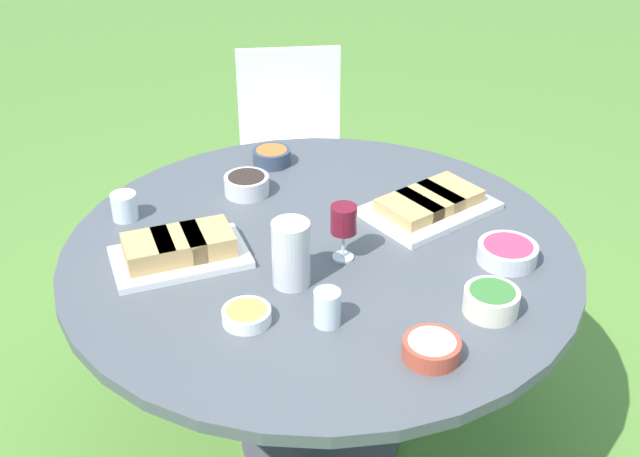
% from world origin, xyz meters
% --- Properties ---
extents(ground_plane, '(40.00, 40.00, 0.00)m').
position_xyz_m(ground_plane, '(0.00, 0.00, 0.00)').
color(ground_plane, '#5B8C38').
extents(dining_table, '(1.47, 1.47, 0.75)m').
position_xyz_m(dining_table, '(0.00, 0.00, 0.66)').
color(dining_table, '#4C4C51').
rests_on(dining_table, ground_plane).
extents(chair_near_right, '(0.58, 0.59, 0.89)m').
position_xyz_m(chair_near_right, '(1.05, -0.60, 0.52)').
color(chair_near_right, white).
rests_on(chair_near_right, ground_plane).
extents(water_pitcher, '(0.11, 0.10, 0.18)m').
position_xyz_m(water_pitcher, '(-0.10, 0.16, 0.84)').
color(water_pitcher, silver).
rests_on(water_pitcher, dining_table).
extents(wine_glass, '(0.07, 0.07, 0.16)m').
position_xyz_m(wine_glass, '(-0.09, -0.02, 0.87)').
color(wine_glass, silver).
rests_on(wine_glass, dining_table).
extents(platter_bread_main, '(0.31, 0.41, 0.08)m').
position_xyz_m(platter_bread_main, '(0.17, 0.36, 0.79)').
color(platter_bread_main, white).
rests_on(platter_bread_main, dining_table).
extents(platter_charcuterie, '(0.27, 0.39, 0.06)m').
position_xyz_m(platter_charcuterie, '(-0.03, -0.39, 0.78)').
color(platter_charcuterie, white).
rests_on(platter_charcuterie, dining_table).
extents(bowl_fries, '(0.12, 0.12, 0.04)m').
position_xyz_m(bowl_fries, '(-0.17, 0.35, 0.77)').
color(bowl_fries, white).
rests_on(bowl_fries, dining_table).
extents(bowl_salad, '(0.14, 0.14, 0.06)m').
position_xyz_m(bowl_salad, '(-0.50, -0.17, 0.79)').
color(bowl_salad, beige).
rests_on(bowl_salad, dining_table).
extents(bowl_olives, '(0.14, 0.14, 0.06)m').
position_xyz_m(bowl_olives, '(0.39, 0.01, 0.78)').
color(bowl_olives, silver).
rests_on(bowl_olives, dining_table).
extents(bowl_dip_red, '(0.16, 0.16, 0.05)m').
position_xyz_m(bowl_dip_red, '(-0.36, -0.38, 0.78)').
color(bowl_dip_red, silver).
rests_on(bowl_dip_red, dining_table).
extents(bowl_dip_cream, '(0.14, 0.14, 0.05)m').
position_xyz_m(bowl_dip_cream, '(-0.54, 0.07, 0.78)').
color(bowl_dip_cream, '#B74733').
rests_on(bowl_dip_cream, dining_table).
extents(bowl_roasted_veg, '(0.13, 0.13, 0.05)m').
position_xyz_m(bowl_roasted_veg, '(0.52, -0.17, 0.78)').
color(bowl_roasted_veg, '#334256').
rests_on(bowl_roasted_veg, dining_table).
extents(cup_water_near, '(0.08, 0.08, 0.08)m').
position_xyz_m(cup_water_near, '(0.47, 0.38, 0.79)').
color(cup_water_near, silver).
rests_on(cup_water_near, dining_table).
extents(cup_water_far, '(0.07, 0.07, 0.09)m').
position_xyz_m(cup_water_far, '(-0.30, 0.19, 0.80)').
color(cup_water_far, silver).
rests_on(cup_water_far, dining_table).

